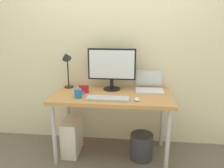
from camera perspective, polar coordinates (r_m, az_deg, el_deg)
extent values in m
plane|color=#665B51|center=(2.79, 0.00, -17.55)|extent=(6.00, 6.00, 0.00)
cube|color=beige|center=(2.73, 0.87, 10.87)|extent=(4.40, 0.04, 2.60)
cube|color=#B7844C|center=(2.47, 0.00, -3.14)|extent=(1.32, 0.64, 0.04)
cylinder|color=#B2B2B7|center=(2.52, -14.76, -12.60)|extent=(0.04, 0.04, 0.71)
cylinder|color=#B2B2B7|center=(2.39, 14.21, -14.08)|extent=(0.04, 0.04, 0.71)
cylinder|color=#B2B2B7|center=(2.96, -11.22, -8.00)|extent=(0.04, 0.04, 0.71)
cylinder|color=#B2B2B7|center=(2.86, 12.81, -8.98)|extent=(0.04, 0.04, 0.71)
cylinder|color=black|center=(2.64, -0.05, -1.26)|extent=(0.20, 0.20, 0.01)
cylinder|color=black|center=(2.62, -0.05, 0.03)|extent=(0.04, 0.04, 0.11)
cube|color=black|center=(2.57, -0.05, 5.14)|extent=(0.56, 0.03, 0.36)
cube|color=white|center=(2.56, -0.09, 5.07)|extent=(0.52, 0.01, 0.33)
cube|color=silver|center=(2.59, 9.65, -1.73)|extent=(0.32, 0.22, 0.02)
cube|color=silver|center=(2.70, 9.59, 1.38)|extent=(0.32, 0.07, 0.21)
cube|color=white|center=(2.69, 9.60, 1.39)|extent=(0.30, 0.05, 0.18)
cylinder|color=#232328|center=(2.78, -11.10, -0.73)|extent=(0.11, 0.11, 0.01)
cylinder|color=#232328|center=(2.73, -11.29, 2.95)|extent=(0.02, 0.02, 0.35)
cone|color=#232328|center=(2.66, -11.78, 7.09)|extent=(0.11, 0.14, 0.13)
cube|color=#B2B2B7|center=(2.29, -1.10, -3.78)|extent=(0.44, 0.14, 0.02)
ellipsoid|color=silver|center=(2.26, 6.45, -3.96)|extent=(0.06, 0.09, 0.03)
cylinder|color=#1E72BF|center=(2.37, -8.77, -2.41)|extent=(0.08, 0.08, 0.09)
torus|color=#1E72BF|center=(2.36, -7.58, -2.35)|extent=(0.05, 0.01, 0.05)
cube|color=red|center=(2.51, -7.28, -1.29)|extent=(0.11, 0.02, 0.09)
cube|color=silver|center=(2.76, -10.29, -13.13)|extent=(0.18, 0.36, 0.42)
cylinder|color=#333338|center=(2.65, 7.63, -15.68)|extent=(0.26, 0.26, 0.30)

